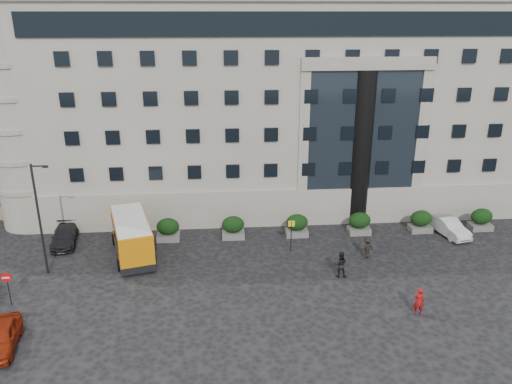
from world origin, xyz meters
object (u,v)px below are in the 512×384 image
hedge_c (297,225)px  bus_stop_sign (291,231)px  red_truck (95,182)px  hedge_e (421,221)px  pedestrian_a (419,301)px  pedestrian_c (367,248)px  hedge_f (481,219)px  minibus (132,235)px  pedestrian_b (340,264)px  street_lamp (40,216)px  no_entry_sign (7,282)px  hedge_d (360,223)px  parked_car_d (33,203)px  hedge_b (233,227)px  white_taxi (448,227)px  parked_car_c (64,236)px  parked_car_a (1,337)px  hedge_a (168,229)px

hedge_c → bus_stop_sign: 3.05m
bus_stop_sign → red_truck: size_ratio=0.45×
red_truck → hedge_e: bearing=-18.8°
pedestrian_a → pedestrian_c: (-1.01, 7.37, -0.04)m
hedge_c → hedge_f: bearing=0.0°
minibus → pedestrian_b: size_ratio=3.87×
pedestrian_a → street_lamp: bearing=-4.2°
no_entry_sign → pedestrian_c: no_entry_sign is taller
minibus → pedestrian_c: minibus is taller
hedge_d → parked_car_d: bearing=165.1°
bus_stop_sign → pedestrian_c: 5.74m
minibus → parked_car_d: bearing=121.4°
street_lamp → hedge_b: bearing=20.1°
hedge_b → parked_car_d: hedge_b is taller
red_truck → pedestrian_a: size_ratio=3.16×
hedge_c → bus_stop_sign: bearing=-107.8°
minibus → pedestrian_a: 20.65m
hedge_b → pedestrian_c: bearing=-24.1°
red_truck → white_taxi: bearing=-18.9°
minibus → parked_car_c: (-5.66, 2.32, -0.97)m
street_lamp → parked_car_a: (0.06, -8.32, -3.67)m
bus_stop_sign → parked_car_d: size_ratio=0.54×
bus_stop_sign → hedge_a: bearing=163.6°
hedge_a → hedge_b: bearing=0.0°
white_taxi → bus_stop_sign: bearing=175.2°
minibus → parked_car_d: (-10.55, 10.02, -0.95)m
minibus → parked_car_a: size_ratio=1.80×
no_entry_sign → parked_car_d: no_entry_sign is taller
hedge_b → red_truck: size_ratio=0.33×
hedge_c → parked_car_c: (-18.51, -0.07, -0.29)m
hedge_f → parked_car_d: 39.74m
street_lamp → pedestrian_c: bearing=1.1°
hedge_c → parked_car_a: hedge_c is taller
parked_car_c → hedge_e: bearing=-8.6°
street_lamp → pedestrian_a: 25.13m
hedge_a → pedestrian_a: size_ratio=1.04×
parked_car_d → pedestrian_c: bearing=-29.1°
hedge_b → no_entry_sign: (-14.20, -8.84, 0.72)m
parked_car_d → pedestrian_c: size_ratio=2.79×
no_entry_sign → parked_car_c: no_entry_sign is taller
hedge_b → no_entry_sign: no_entry_sign is taller
pedestrian_b → pedestrian_c: pedestrian_b is taller
hedge_f → minibus: 28.56m
hedge_b → hedge_c: 5.20m
parked_car_a → minibus: bearing=55.1°
parked_car_a → pedestrian_c: pedestrian_c is taller
hedge_c → red_truck: bearing=150.0°
hedge_c → pedestrian_a: size_ratio=1.04×
bus_stop_sign → parked_car_a: bearing=-149.3°
parked_car_d → pedestrian_a: pedestrian_a is taller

